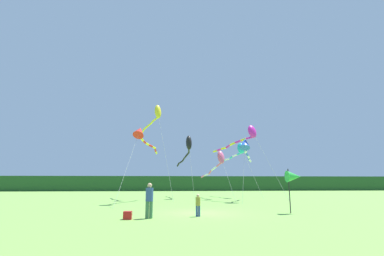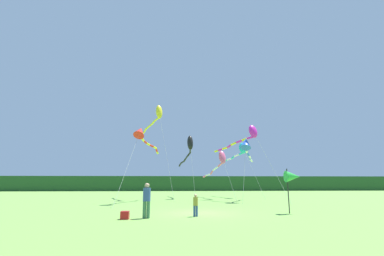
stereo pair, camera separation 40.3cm
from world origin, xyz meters
TOP-DOWN VIEW (x-y plane):
  - ground_plane at (0.00, 0.00)m, footprint 120.00×120.00m
  - distant_treeline at (0.00, 45.00)m, footprint 108.00×2.05m
  - person_adult at (-3.00, -2.35)m, footprint 0.39×0.39m
  - person_child at (-0.38, -1.76)m, footprint 0.26×0.26m
  - cooler_box at (-4.04, -2.61)m, footprint 0.41×0.40m
  - banner_flag_pole at (5.70, -0.66)m, footprint 0.90×0.70m
  - kite_yellow at (-3.54, 14.31)m, footprint 4.48×8.72m
  - kite_red at (-4.54, 8.70)m, footprint 2.74×10.35m
  - kite_rainbow at (3.93, 14.95)m, footprint 2.48×8.76m
  - kite_magenta at (6.09, 10.05)m, footprint 5.43×7.94m
  - kite_blue at (5.71, 9.68)m, footprint 3.05×6.79m
  - kite_cyan at (6.97, 16.90)m, footprint 3.31×8.72m
  - kite_black at (0.38, 15.74)m, footprint 1.62×8.69m

SIDE VIEW (x-z plane):
  - ground_plane at x=0.00m, z-range 0.00..0.00m
  - cooler_box at x=-4.04m, z-range 0.00..0.40m
  - person_child at x=-0.38m, z-range 0.07..1.27m
  - person_adult at x=-3.00m, z-range 0.11..1.90m
  - distant_treeline at x=0.00m, z-range 0.00..3.17m
  - banner_flag_pole at x=5.70m, z-range 0.83..3.49m
  - kite_rainbow at x=3.93m, z-range 1.55..7.09m
  - kite_blue at x=5.71m, z-range 2.33..8.75m
  - kite_cyan at x=6.97m, z-range 2.42..9.25m
  - kite_black at x=0.38m, z-range 2.41..9.83m
  - kite_red at x=-4.54m, z-range 2.70..9.85m
  - kite_magenta at x=6.09m, z-range 2.82..10.46m
  - kite_yellow at x=-3.54m, z-range 4.09..14.77m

